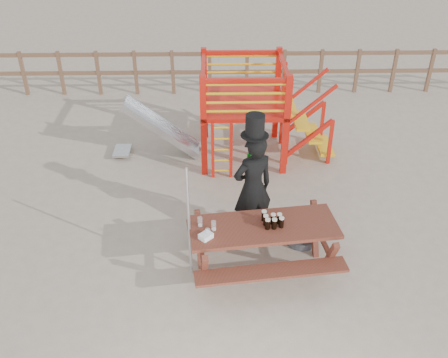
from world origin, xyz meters
The scene contains 10 objects.
ground centered at (0.00, 0.00, 0.00)m, with size 60.00×60.00×0.00m, color tan.
back_fence centered at (0.00, 7.00, 0.74)m, with size 15.09×0.09×1.20m.
playground_fort centered at (0.12, 3.58, 1.07)m, with size 4.71×1.84×2.10m.
picnic_table centered at (0.32, -0.07, 0.54)m, with size 2.37×1.78×0.85m.
man_with_hat centered at (0.22, 0.79, 1.01)m, with size 0.82×0.70×2.25m.
metal_pole centered at (-0.78, -0.12, 0.95)m, with size 0.04×0.04×1.89m, color #B2B2B7.
parasol_base centered at (1.05, 0.58, 0.06)m, with size 0.53×0.53×0.22m.
paper_bag centered at (-0.53, -0.34, 0.89)m, with size 0.18×0.14×0.08m, color white.
stout_pints centered at (0.45, -0.06, 0.94)m, with size 0.32×0.28×0.17m.
empty_glasses centered at (-0.51, -0.18, 0.92)m, with size 0.27×0.35×0.15m.
Camera 1 is at (-0.39, -5.90, 5.40)m, focal length 40.00 mm.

